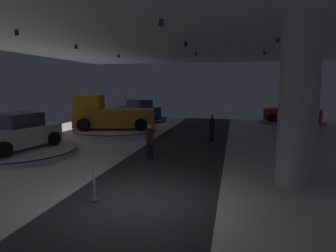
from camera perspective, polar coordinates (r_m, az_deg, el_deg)
ground at (r=8.76m, az=-5.63°, el=-14.44°), size 24.00×44.00×0.06m
column_right at (r=10.44m, az=23.78°, el=4.20°), size 1.23×1.23×5.50m
display_platform_deep_right at (r=25.85m, az=22.75°, el=0.34°), size 4.98×4.98×0.38m
display_car_deep_right at (r=25.75m, az=22.93°, el=2.40°), size 4.55×3.22×1.71m
display_platform_mid_left at (r=15.96m, az=-27.00°, el=-4.39°), size 5.54×5.54×0.27m
display_car_mid_left at (r=15.83m, az=-27.11°, el=-1.24°), size 2.79×4.44×1.71m
display_platform_deep_left at (r=27.68m, az=-5.64°, el=1.28°), size 5.29×5.29×0.29m
display_car_deep_left at (r=27.57m, az=-5.62°, el=3.12°), size 4.50×3.80×1.71m
display_platform_far_left at (r=20.82m, az=-10.08°, el=-0.89°), size 5.68×5.68×0.33m
pickup_truck_far_left at (r=20.74m, az=-11.03°, el=2.07°), size 5.65×3.64×2.30m
visitor_walking_near at (r=17.50m, az=8.40°, el=-0.11°), size 0.32×0.32×1.59m
visitor_walking_far at (r=13.23m, az=-3.50°, el=-2.58°), size 0.32×0.32×1.59m
stanchion_a at (r=8.89m, az=-13.96°, el=-11.56°), size 0.28×0.28×1.01m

